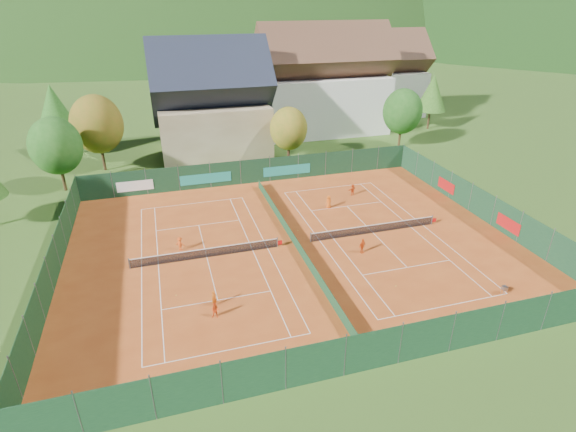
# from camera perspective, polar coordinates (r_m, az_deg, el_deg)

# --- Properties ---
(ground) EXTENTS (600.00, 600.00, 0.00)m
(ground) POSITION_cam_1_polar(r_m,az_deg,el_deg) (41.37, 0.79, -3.68)
(ground) COLOR #2F5219
(ground) RESTS_ON ground
(clay_pad) EXTENTS (40.00, 32.00, 0.01)m
(clay_pad) POSITION_cam_1_polar(r_m,az_deg,el_deg) (41.35, 0.79, -3.65)
(clay_pad) COLOR #B04819
(clay_pad) RESTS_ON ground
(court_markings_left) EXTENTS (11.03, 23.83, 0.00)m
(court_markings_left) POSITION_cam_1_polar(r_m,az_deg,el_deg) (40.03, -10.27, -5.20)
(court_markings_left) COLOR white
(court_markings_left) RESTS_ON ground
(court_markings_right) EXTENTS (11.03, 23.83, 0.00)m
(court_markings_right) POSITION_cam_1_polar(r_m,az_deg,el_deg) (44.11, 10.77, -2.12)
(court_markings_right) COLOR white
(court_markings_right) RESTS_ON ground
(tennis_net_left) EXTENTS (13.30, 0.10, 1.02)m
(tennis_net_left) POSITION_cam_1_polar(r_m,az_deg,el_deg) (39.79, -10.10, -4.56)
(tennis_net_left) COLOR #59595B
(tennis_net_left) RESTS_ON ground
(tennis_net_right) EXTENTS (13.30, 0.10, 1.02)m
(tennis_net_right) POSITION_cam_1_polar(r_m,az_deg,el_deg) (43.94, 11.01, -1.52)
(tennis_net_right) COLOR #59595B
(tennis_net_right) RESTS_ON ground
(court_divider) EXTENTS (0.03, 28.80, 1.00)m
(court_divider) POSITION_cam_1_polar(r_m,az_deg,el_deg) (41.11, 0.79, -3.06)
(court_divider) COLOR #153C21
(court_divider) RESTS_ON ground
(fence_north) EXTENTS (40.00, 0.10, 3.00)m
(fence_north) POSITION_cam_1_polar(r_m,az_deg,el_deg) (54.72, -4.64, 5.64)
(fence_north) COLOR #12331D
(fence_north) RESTS_ON ground
(fence_south) EXTENTS (40.00, 0.04, 3.00)m
(fence_south) POSITION_cam_1_polar(r_m,az_deg,el_deg) (28.47, 10.76, -16.42)
(fence_south) COLOR #153B21
(fence_south) RESTS_ON ground
(fence_west) EXTENTS (0.04, 32.00, 3.00)m
(fence_west) POSITION_cam_1_polar(r_m,az_deg,el_deg) (40.28, -27.66, -5.40)
(fence_west) COLOR #153C1C
(fence_west) RESTS_ON ground
(fence_east) EXTENTS (0.09, 32.00, 3.00)m
(fence_east) POSITION_cam_1_polar(r_m,az_deg,el_deg) (49.84, 23.33, 1.39)
(fence_east) COLOR #143720
(fence_east) RESTS_ON ground
(chalet) EXTENTS (16.20, 12.00, 16.00)m
(chalet) POSITION_cam_1_polar(r_m,az_deg,el_deg) (66.20, -9.68, 13.63)
(chalet) COLOR tan
(chalet) RESTS_ON ground
(hotel_block_a) EXTENTS (21.60, 11.00, 17.25)m
(hotel_block_a) POSITION_cam_1_polar(r_m,az_deg,el_deg) (76.31, 4.47, 16.12)
(hotel_block_a) COLOR silver
(hotel_block_a) RESTS_ON ground
(hotel_block_b) EXTENTS (17.28, 10.00, 15.50)m
(hotel_block_b) POSITION_cam_1_polar(r_m,az_deg,el_deg) (89.31, 11.37, 16.68)
(hotel_block_b) COLOR silver
(hotel_block_b) RESTS_ON ground
(tree_west_front) EXTENTS (5.72, 5.72, 8.69)m
(tree_west_front) POSITION_cam_1_polar(r_m,az_deg,el_deg) (57.45, -27.41, 7.91)
(tree_west_front) COLOR #443118
(tree_west_front) RESTS_ON ground
(tree_west_mid) EXTENTS (6.44, 6.44, 9.78)m
(tree_west_mid) POSITION_cam_1_polar(r_m,az_deg,el_deg) (62.40, -23.11, 10.66)
(tree_west_mid) COLOR #412C17
(tree_west_mid) RESTS_ON ground
(tree_west_back) EXTENTS (5.60, 5.60, 10.00)m
(tree_west_back) POSITION_cam_1_polar(r_m,az_deg,el_deg) (70.90, -27.56, 12.03)
(tree_west_back) COLOR #483119
(tree_west_back) RESTS_ON ground
(tree_center) EXTENTS (5.01, 5.01, 7.60)m
(tree_center) POSITION_cam_1_polar(r_m,az_deg,el_deg) (60.78, 0.08, 11.03)
(tree_center) COLOR #412517
(tree_center) RESTS_ON ground
(tree_east_front) EXTENTS (5.72, 5.72, 8.69)m
(tree_east_front) POSITION_cam_1_polar(r_m,az_deg,el_deg) (69.49, 14.34, 12.75)
(tree_east_front) COLOR #4C361B
(tree_east_front) RESTS_ON ground
(tree_east_mid) EXTENTS (5.04, 5.04, 9.00)m
(tree_east_mid) POSITION_cam_1_polar(r_m,az_deg,el_deg) (81.24, 17.86, 14.66)
(tree_east_mid) COLOR #49331A
(tree_east_mid) RESTS_ON ground
(tree_east_back) EXTENTS (7.15, 7.15, 10.86)m
(tree_east_back) POSITION_cam_1_polar(r_m,az_deg,el_deg) (83.98, 10.12, 16.29)
(tree_east_back) COLOR #422D17
(tree_east_back) RESTS_ON ground
(mountain_backdrop) EXTENTS (820.00, 530.00, 242.00)m
(mountain_backdrop) POSITION_cam_1_polar(r_m,az_deg,el_deg) (277.21, -8.15, 13.33)
(mountain_backdrop) COLOR black
(mountain_backdrop) RESTS_ON ground
(ball_hopper) EXTENTS (0.34, 0.34, 0.80)m
(ball_hopper) POSITION_cam_1_polar(r_m,az_deg,el_deg) (38.37, 25.81, -8.23)
(ball_hopper) COLOR slate
(ball_hopper) RESTS_ON ground
(loose_ball_0) EXTENTS (0.07, 0.07, 0.07)m
(loose_ball_0) POSITION_cam_1_polar(r_m,az_deg,el_deg) (35.79, -14.02, -9.75)
(loose_ball_0) COLOR #CCD833
(loose_ball_0) RESTS_ON ground
(loose_ball_1) EXTENTS (0.07, 0.07, 0.07)m
(loose_ball_1) POSITION_cam_1_polar(r_m,az_deg,el_deg) (36.75, 13.54, -8.64)
(loose_ball_1) COLOR #CCD833
(loose_ball_1) RESTS_ON ground
(loose_ball_2) EXTENTS (0.07, 0.07, 0.07)m
(loose_ball_2) POSITION_cam_1_polar(r_m,az_deg,el_deg) (43.73, 1.27, -1.85)
(loose_ball_2) COLOR #CCD833
(loose_ball_2) RESTS_ON ground
(loose_ball_3) EXTENTS (0.07, 0.07, 0.07)m
(loose_ball_3) POSITION_cam_1_polar(r_m,az_deg,el_deg) (47.04, -4.92, 0.17)
(loose_ball_3) COLOR #CCD833
(loose_ball_3) RESTS_ON ground
(loose_ball_4) EXTENTS (0.07, 0.07, 0.07)m
(loose_ball_4) POSITION_cam_1_polar(r_m,az_deg,el_deg) (44.73, 17.08, -2.42)
(loose_ball_4) COLOR #CCD833
(loose_ball_4) RESTS_ON ground
(player_left_near) EXTENTS (0.55, 0.50, 1.27)m
(player_left_near) POSITION_cam_1_polar(r_m,az_deg,el_deg) (33.85, -9.35, -10.30)
(player_left_near) COLOR #D35E12
(player_left_near) RESTS_ON ground
(player_left_mid) EXTENTS (0.70, 0.62, 1.22)m
(player_left_mid) POSITION_cam_1_polar(r_m,az_deg,el_deg) (32.76, -9.21, -11.76)
(player_left_mid) COLOR #E14514
(player_left_mid) RESTS_ON ground
(player_left_far) EXTENTS (0.98, 0.85, 1.31)m
(player_left_far) POSITION_cam_1_polar(r_m,az_deg,el_deg) (41.32, -13.54, -3.45)
(player_left_far) COLOR #EC5015
(player_left_far) RESTS_ON ground
(player_right_near) EXTENTS (0.90, 0.68, 1.42)m
(player_right_near) POSITION_cam_1_polar(r_m,az_deg,el_deg) (40.28, 9.41, -3.76)
(player_right_near) COLOR #E45014
(player_right_near) RESTS_ON ground
(player_right_far_a) EXTENTS (0.81, 0.65, 1.44)m
(player_right_far_a) POSITION_cam_1_polar(r_m,az_deg,el_deg) (48.34, 5.18, 1.80)
(player_right_far_a) COLOR orange
(player_right_far_a) RESTS_ON ground
(player_right_far_b) EXTENTS (1.25, 0.82, 1.29)m
(player_right_far_b) POSITION_cam_1_polar(r_m,az_deg,el_deg) (51.95, 8.19, 3.32)
(player_right_far_b) COLOR #D24112
(player_right_far_b) RESTS_ON ground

